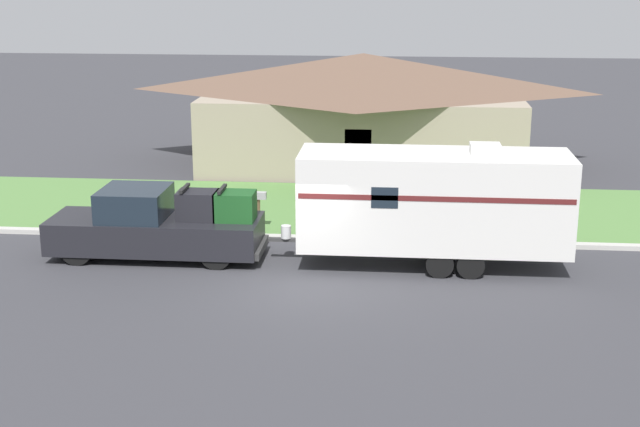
% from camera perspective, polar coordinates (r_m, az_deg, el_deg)
% --- Properties ---
extents(ground_plane, '(120.00, 120.00, 0.00)m').
position_cam_1_polar(ground_plane, '(23.27, -1.48, -4.50)').
color(ground_plane, '#38383D').
extents(curb_strip, '(80.00, 0.30, 0.14)m').
position_cam_1_polar(curb_strip, '(26.78, -0.56, -1.61)').
color(curb_strip, beige).
rests_on(curb_strip, ground_plane).
extents(lawn_strip, '(80.00, 7.00, 0.03)m').
position_cam_1_polar(lawn_strip, '(30.28, 0.14, 0.33)').
color(lawn_strip, '#568442').
rests_on(lawn_strip, ground_plane).
extents(house_across_street, '(13.65, 8.05, 4.55)m').
position_cam_1_polar(house_across_street, '(36.92, 2.75, 6.82)').
color(house_across_street, gray).
rests_on(house_across_street, ground_plane).
extents(pickup_truck, '(6.04, 2.04, 2.08)m').
position_cam_1_polar(pickup_truck, '(25.47, -10.33, -0.79)').
color(pickup_truck, black).
rests_on(pickup_truck, ground_plane).
extents(travel_trailer, '(8.19, 2.28, 3.43)m').
position_cam_1_polar(travel_trailer, '(24.33, 7.31, 0.84)').
color(travel_trailer, black).
rests_on(travel_trailer, ground_plane).
extents(mailbox, '(0.48, 0.20, 1.23)m').
position_cam_1_polar(mailbox, '(27.65, -3.95, 0.81)').
color(mailbox, brown).
rests_on(mailbox, ground_plane).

